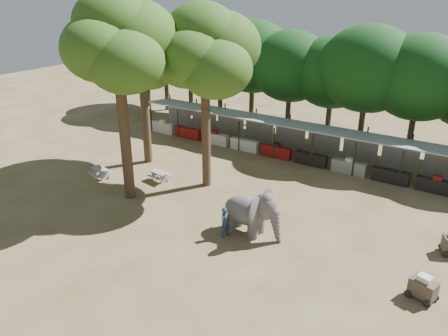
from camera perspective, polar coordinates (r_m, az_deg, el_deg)
The scene contains 11 objects.
ground at distance 22.96m, azimuth -4.77°, elevation -9.23°, with size 100.00×100.00×0.00m, color brown.
vendor_stalls at distance 33.36m, azimuth 9.77°, elevation 3.29°, with size 28.00×2.99×2.80m.
yard_tree_left at distance 31.16m, azimuth -10.79°, elevation 15.16°, with size 7.10×6.90×11.02m.
yard_tree_center at distance 25.42m, azimuth -13.79°, elevation 15.55°, with size 7.10×6.90×12.04m.
yard_tree_back at distance 26.55m, azimuth -2.55°, elevation 14.99°, with size 7.10×6.90×11.36m.
backdrop_trees at distance 36.92m, azimuth 13.55°, elevation 11.85°, with size 46.46×5.95×8.33m.
elephant at distance 22.77m, azimuth 3.69°, elevation -5.73°, with size 3.34×2.58×2.58m.
handler at distance 22.67m, azimuth 0.17°, elevation -7.12°, with size 0.60×0.40×1.68m, color #26384C.
picnic_table_near at distance 30.71m, azimuth -15.86°, elevation -0.48°, with size 1.59×1.48×0.70m.
picnic_table_far at distance 29.43m, azimuth -8.44°, elevation -0.90°, with size 1.50×1.39×0.67m.
cart_front at distance 20.51m, azimuth 24.57°, elevation -14.01°, with size 1.33×1.07×1.13m.
Camera 1 is at (12.14, -15.23, 12.16)m, focal length 35.00 mm.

